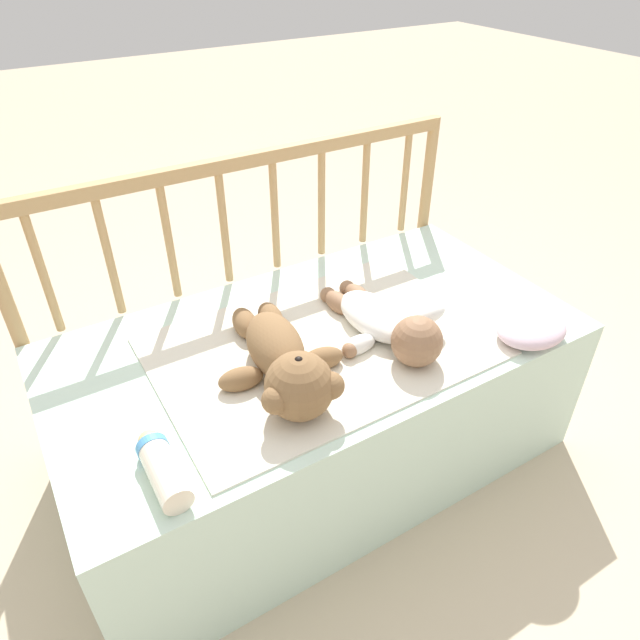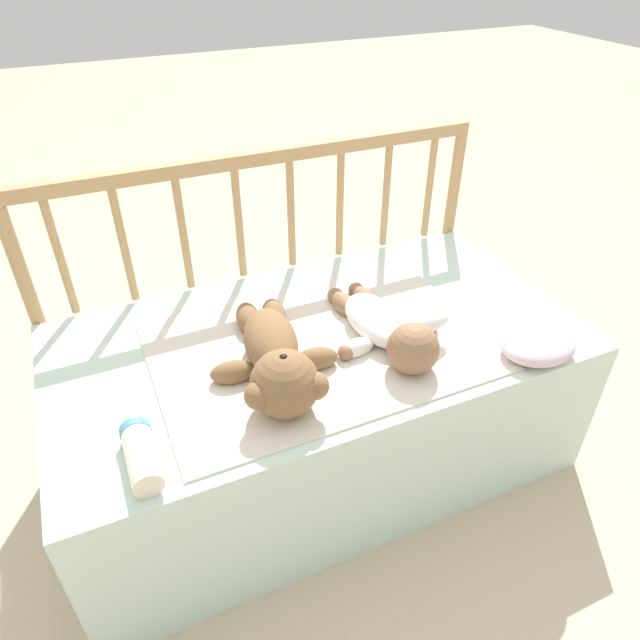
% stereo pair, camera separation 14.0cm
% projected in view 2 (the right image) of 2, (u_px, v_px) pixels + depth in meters
% --- Properties ---
extents(ground_plane, '(12.00, 12.00, 0.00)m').
position_uv_depth(ground_plane, '(318.00, 453.00, 1.70)').
color(ground_plane, '#C6B293').
extents(crib_mattress, '(1.33, 0.69, 0.44)m').
position_uv_depth(crib_mattress, '(318.00, 399.00, 1.57)').
color(crib_mattress, silver).
rests_on(crib_mattress, ground_plane).
extents(crib_rail, '(1.33, 0.04, 0.80)m').
position_uv_depth(crib_rail, '(266.00, 229.00, 1.64)').
color(crib_rail, tan).
rests_on(crib_rail, ground_plane).
extents(blanket, '(0.81, 0.55, 0.01)m').
position_uv_depth(blanket, '(320.00, 346.00, 1.41)').
color(blanket, silver).
rests_on(blanket, crib_mattress).
extents(teddy_bear, '(0.30, 0.46, 0.15)m').
position_uv_depth(teddy_bear, '(276.00, 359.00, 1.28)').
color(teddy_bear, olive).
rests_on(teddy_bear, crib_mattress).
extents(baby, '(0.29, 0.41, 0.12)m').
position_uv_depth(baby, '(386.00, 328.00, 1.40)').
color(baby, white).
rests_on(baby, crib_mattress).
extents(baby_bottle, '(0.06, 0.19, 0.06)m').
position_uv_depth(baby_bottle, '(140.00, 451.00, 1.10)').
color(baby_bottle, '#F4E5CC').
rests_on(baby_bottle, crib_mattress).
extents(small_pillow, '(0.19, 0.15, 0.06)m').
position_uv_depth(small_pillow, '(538.00, 345.00, 1.37)').
color(small_pillow, silver).
rests_on(small_pillow, crib_mattress).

